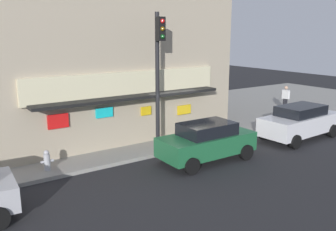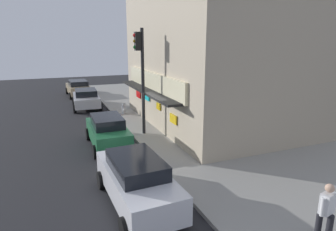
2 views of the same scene
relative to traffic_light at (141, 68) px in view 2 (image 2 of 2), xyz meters
name	(u,v)px [view 2 (image 2 of 2)]	position (x,y,z in m)	size (l,w,h in m)	color
ground_plane	(137,143)	(1.06, -0.62, -3.79)	(62.03, 62.03, 0.00)	#232326
sidewalk	(224,130)	(1.06, 4.73, -3.71)	(41.35, 10.70, 0.15)	gray
corner_building	(221,52)	(-0.89, 5.51, 0.73)	(11.87, 9.81, 8.75)	tan
traffic_light	(141,68)	(0.00, 0.00, 0.00)	(0.32, 0.58, 5.72)	black
fire_hydrant	(123,109)	(-4.80, 0.09, -3.27)	(0.47, 0.23, 0.76)	#B2B2B7
trash_can	(197,147)	(4.04, 1.36, -3.21)	(0.53, 0.53, 0.85)	#2D2D2D
pedestrian	(326,211)	(10.47, 1.60, -2.73)	(0.45, 0.55, 1.66)	black
potted_plant_by_doorway	(152,104)	(-4.74, 2.25, -3.07)	(0.68, 0.68, 0.99)	gray
potted_plant_by_window	(183,128)	(1.73, 1.74, -3.02)	(0.68, 0.68, 1.06)	gray
parked_car_silver	(86,98)	(-8.37, -2.04, -3.00)	(4.14, 2.29, 1.49)	#B7B7BC
parked_car_white	(137,180)	(6.66, -2.25, -2.93)	(4.45, 2.07, 1.64)	silver
parked_car_green	(108,131)	(0.92, -2.10, -2.97)	(3.98, 1.91, 1.57)	#1E6038
parked_car_tan	(78,88)	(-14.11, -2.09, -2.99)	(4.46, 2.29, 1.50)	#9E8966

